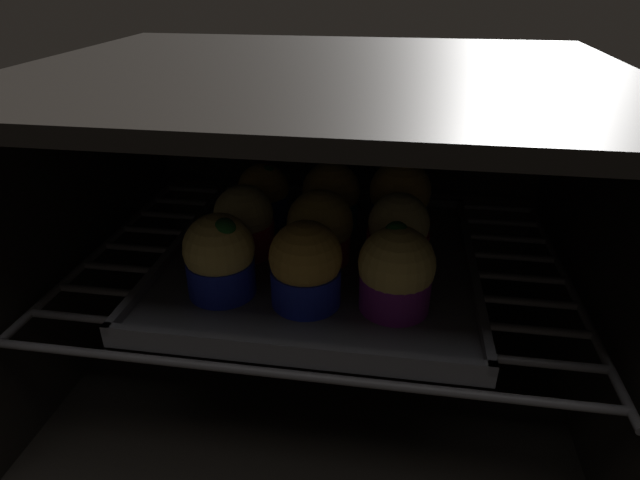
# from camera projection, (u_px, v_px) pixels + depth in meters

# --- Properties ---
(oven_cavity) EXTENTS (0.59, 0.47, 0.37)m
(oven_cavity) POSITION_uv_depth(u_px,v_px,m) (328.00, 220.00, 0.63)
(oven_cavity) COLOR black
(oven_cavity) RESTS_ON ground
(oven_rack) EXTENTS (0.55, 0.42, 0.01)m
(oven_rack) POSITION_uv_depth(u_px,v_px,m) (322.00, 262.00, 0.61)
(oven_rack) COLOR #4C494C
(oven_rack) RESTS_ON oven_cavity
(baking_tray) EXTENTS (0.34, 0.34, 0.02)m
(baking_tray) POSITION_uv_depth(u_px,v_px,m) (320.00, 261.00, 0.59)
(baking_tray) COLOR #4C4C51
(baking_tray) RESTS_ON oven_rack
(muffin_row0_col0) EXTENTS (0.07, 0.07, 0.08)m
(muffin_row0_col0) POSITION_uv_depth(u_px,v_px,m) (220.00, 257.00, 0.51)
(muffin_row0_col0) COLOR #1928B7
(muffin_row0_col0) RESTS_ON baking_tray
(muffin_row0_col1) EXTENTS (0.07, 0.07, 0.08)m
(muffin_row0_col1) POSITION_uv_depth(u_px,v_px,m) (305.00, 266.00, 0.49)
(muffin_row0_col1) COLOR #1928B7
(muffin_row0_col1) RESTS_ON baking_tray
(muffin_row0_col2) EXTENTS (0.07, 0.07, 0.09)m
(muffin_row0_col2) POSITION_uv_depth(u_px,v_px,m) (396.00, 271.00, 0.48)
(muffin_row0_col2) COLOR #7A238C
(muffin_row0_col2) RESTS_ON baking_tray
(muffin_row1_col0) EXTENTS (0.07, 0.07, 0.08)m
(muffin_row1_col0) POSITION_uv_depth(u_px,v_px,m) (244.00, 222.00, 0.58)
(muffin_row1_col0) COLOR red
(muffin_row1_col0) RESTS_ON baking_tray
(muffin_row1_col1) EXTENTS (0.07, 0.07, 0.08)m
(muffin_row1_col1) POSITION_uv_depth(u_px,v_px,m) (319.00, 229.00, 0.57)
(muffin_row1_col1) COLOR red
(muffin_row1_col1) RESTS_ON baking_tray
(muffin_row1_col2) EXTENTS (0.07, 0.07, 0.08)m
(muffin_row1_col2) POSITION_uv_depth(u_px,v_px,m) (398.00, 231.00, 0.56)
(muffin_row1_col2) COLOR red
(muffin_row1_col2) RESTS_ON baking_tray
(muffin_row2_col0) EXTENTS (0.07, 0.07, 0.07)m
(muffin_row2_col0) POSITION_uv_depth(u_px,v_px,m) (264.00, 196.00, 0.66)
(muffin_row2_col0) COLOR #1928B7
(muffin_row2_col0) RESTS_ON baking_tray
(muffin_row2_col1) EXTENTS (0.07, 0.07, 0.08)m
(muffin_row2_col1) POSITION_uv_depth(u_px,v_px,m) (333.00, 197.00, 0.65)
(muffin_row2_col1) COLOR #0C8C84
(muffin_row2_col1) RESTS_ON baking_tray
(muffin_row2_col2) EXTENTS (0.07, 0.07, 0.09)m
(muffin_row2_col2) POSITION_uv_depth(u_px,v_px,m) (400.00, 198.00, 0.63)
(muffin_row2_col2) COLOR #1928B7
(muffin_row2_col2) RESTS_ON baking_tray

